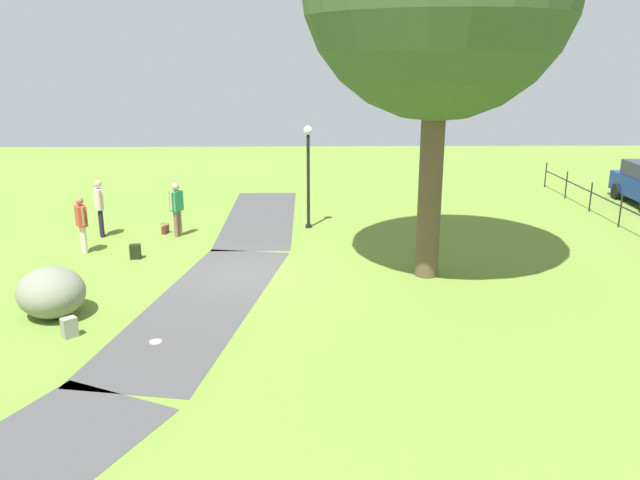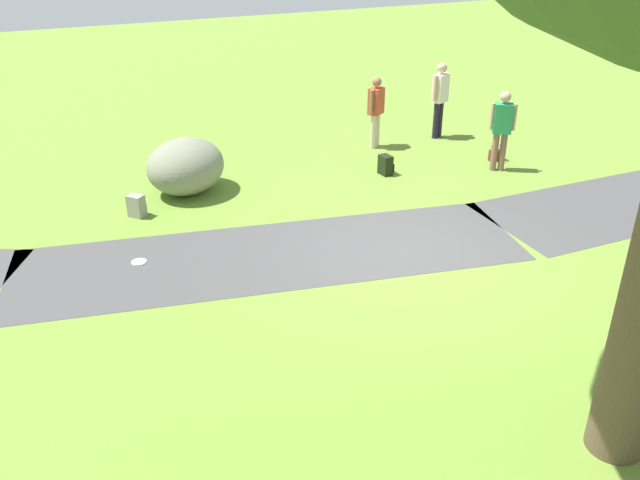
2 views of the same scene
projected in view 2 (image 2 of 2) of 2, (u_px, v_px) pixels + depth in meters
The scene contains 10 objects.
ground_plane at pixel (406, 255), 10.57m from camera, with size 48.00×48.00×0.00m, color olive.
footpath_segment_mid at pixel (272, 255), 10.57m from camera, with size 8.27×3.61×0.01m.
lawn_boulder at pixel (186, 166), 12.61m from camera, with size 2.07×2.04×1.05m.
woman_with_handbag at pixel (502, 125), 13.44m from camera, with size 0.46×0.39×1.65m.
man_near_boulder at pixel (440, 95), 15.31m from camera, with size 0.48×0.36×1.75m.
passerby_on_path at pixel (376, 108), 14.75m from camera, with size 0.44×0.40×1.59m.
handbag_on_grass at pixel (496, 154), 14.32m from camera, with size 0.34×0.32×0.31m.
backpack_by_boulder at pixel (137, 206), 11.78m from camera, with size 0.35×0.35×0.40m.
spare_backpack_on_lawn at pixel (386, 165), 13.59m from camera, with size 0.29×0.30×0.40m.
frisbee_on_grass at pixel (139, 262), 10.35m from camera, with size 0.23×0.23×0.02m.
Camera 2 is at (4.96, 7.98, 5.05)m, focal length 37.45 mm.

